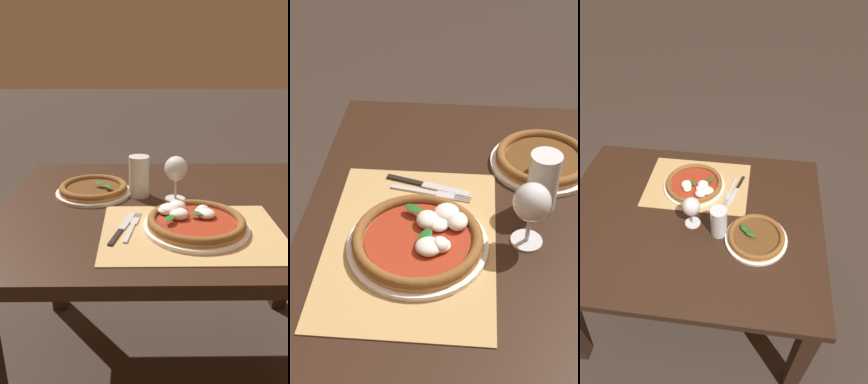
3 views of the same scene
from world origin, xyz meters
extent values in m
plane|color=#382D26|center=(0.00, 0.00, 0.00)|extent=(24.00, 24.00, 0.00)
cube|color=black|center=(0.00, 0.00, 0.72)|extent=(1.22, 0.95, 0.04)
cube|color=black|center=(-0.55, -0.42, 0.35)|extent=(0.07, 0.07, 0.70)
cube|color=black|center=(0.55, -0.42, 0.35)|extent=(0.07, 0.07, 0.70)
cube|color=black|center=(-0.55, 0.42, 0.35)|extent=(0.07, 0.07, 0.70)
cube|color=tan|center=(0.00, -0.22, 0.74)|extent=(0.51, 0.37, 0.00)
cylinder|color=white|center=(0.01, -0.20, 0.75)|extent=(0.31, 0.31, 0.01)
cylinder|color=#B77F42|center=(0.01, -0.20, 0.76)|extent=(0.28, 0.28, 0.01)
torus|color=brown|center=(0.01, -0.20, 0.77)|extent=(0.28, 0.28, 0.02)
cylinder|color=maroon|center=(0.01, -0.20, 0.77)|extent=(0.23, 0.23, 0.00)
ellipsoid|color=white|center=(0.04, -0.15, 0.78)|extent=(0.04, 0.04, 0.03)
ellipsoid|color=white|center=(-0.06, -0.14, 0.78)|extent=(0.06, 0.06, 0.03)
ellipsoid|color=white|center=(-0.06, -0.14, 0.78)|extent=(0.06, 0.05, 0.02)
ellipsoid|color=white|center=(0.04, -0.15, 0.78)|extent=(0.04, 0.05, 0.02)
ellipsoid|color=white|center=(-0.03, -0.18, 0.78)|extent=(0.05, 0.05, 0.03)
ellipsoid|color=white|center=(-0.03, -0.12, 0.78)|extent=(0.05, 0.05, 0.03)
ellipsoid|color=white|center=(0.05, -0.17, 0.78)|extent=(0.05, 0.06, 0.03)
ellipsoid|color=white|center=(-0.03, -0.16, 0.78)|extent=(0.04, 0.04, 0.02)
ellipsoid|color=#1E5B1E|center=(0.02, -0.18, 0.79)|extent=(0.05, 0.04, 0.00)
ellipsoid|color=#1E5B1E|center=(-0.06, -0.22, 0.79)|extent=(0.04, 0.05, 0.00)
cylinder|color=white|center=(-0.31, 0.09, 0.75)|extent=(0.27, 0.27, 0.01)
cylinder|color=#B77F42|center=(-0.31, 0.09, 0.76)|extent=(0.24, 0.24, 0.01)
torus|color=brown|center=(-0.31, 0.09, 0.77)|extent=(0.24, 0.24, 0.02)
cylinder|color=brown|center=(-0.31, 0.09, 0.76)|extent=(0.19, 0.19, 0.00)
ellipsoid|color=#1E5B1E|center=(-0.29, 0.10, 0.78)|extent=(0.05, 0.04, 0.00)
ellipsoid|color=#1E5B1E|center=(-0.26, 0.07, 0.78)|extent=(0.04, 0.05, 0.00)
cylinder|color=silver|center=(-0.03, 0.04, 0.74)|extent=(0.07, 0.07, 0.00)
cylinder|color=silver|center=(-0.03, 0.04, 0.78)|extent=(0.01, 0.01, 0.06)
ellipsoid|color=silver|center=(-0.03, 0.04, 0.85)|extent=(0.08, 0.08, 0.08)
ellipsoid|color=#C17019|center=(-0.03, 0.04, 0.84)|extent=(0.07, 0.07, 0.05)
cylinder|color=silver|center=(-0.15, 0.07, 0.81)|extent=(0.07, 0.07, 0.15)
cylinder|color=black|center=(-0.15, 0.07, 0.80)|extent=(0.07, 0.07, 0.12)
cylinder|color=silver|center=(-0.15, 0.07, 0.86)|extent=(0.07, 0.07, 0.02)
cube|color=#B7B7BC|center=(-0.18, -0.23, 0.75)|extent=(0.03, 0.12, 0.00)
cube|color=#B7B7BC|center=(-0.16, -0.15, 0.75)|extent=(0.03, 0.05, 0.00)
cylinder|color=#B7B7BC|center=(-0.15, -0.11, 0.75)|extent=(0.01, 0.04, 0.00)
cylinder|color=#B7B7BC|center=(-0.15, -0.11, 0.75)|extent=(0.01, 0.04, 0.00)
cylinder|color=#B7B7BC|center=(-0.16, -0.11, 0.75)|extent=(0.01, 0.04, 0.00)
cylinder|color=#B7B7BC|center=(-0.16, -0.11, 0.75)|extent=(0.01, 0.04, 0.00)
cube|color=black|center=(-0.22, -0.26, 0.75)|extent=(0.04, 0.10, 0.01)
cube|color=#B7B7BC|center=(-0.19, -0.15, 0.75)|extent=(0.05, 0.12, 0.00)
camera|label=1|loc=(-0.15, -1.17, 1.23)|focal=35.00mm
camera|label=2|loc=(0.83, -0.10, 1.56)|focal=50.00mm
camera|label=3|loc=(-0.29, 0.94, 1.86)|focal=30.00mm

